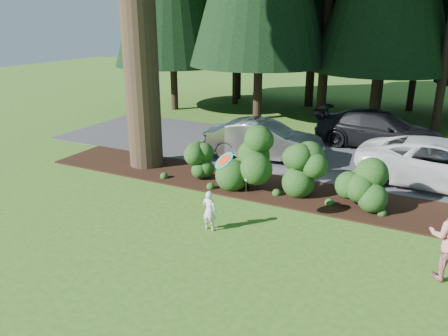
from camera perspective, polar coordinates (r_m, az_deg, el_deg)
name	(u,v)px	position (r m, az deg, el deg)	size (l,w,h in m)	color
ground	(210,225)	(12.00, -1.85, -7.51)	(80.00, 80.00, 0.00)	#32641C
mulch_bed	(256,186)	(14.68, 4.24, -2.33)	(16.00, 2.50, 0.05)	black
driveway	(296,153)	(18.47, 9.36, 1.98)	(22.00, 6.00, 0.03)	#38383A
shrub_row	(278,168)	(14.05, 7.03, -0.01)	(6.53, 1.60, 1.61)	#144217
lily_cluster	(238,179)	(13.89, 1.78, -1.46)	(0.69, 0.09, 0.57)	#144217
car_silver_wagon	(264,140)	(17.29, 5.25, 3.65)	(1.61, 4.61, 1.52)	silver
car_white_suv	(444,164)	(16.07, 26.85, 0.44)	(2.56, 5.54, 1.54)	silver
car_dark_suv	(379,130)	(19.86, 19.60, 4.71)	(2.19, 5.39, 1.56)	black
child	(209,211)	(11.55, -1.91, -5.58)	(0.40, 0.27, 1.11)	silver
frisbee	(224,160)	(11.01, 0.02, 0.99)	(0.64, 0.51, 0.53)	#188776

